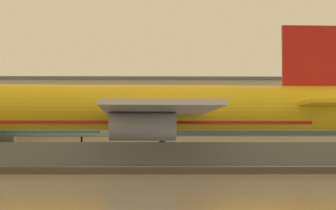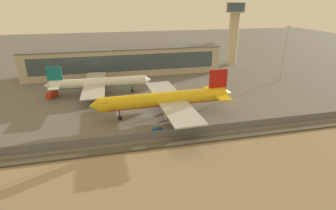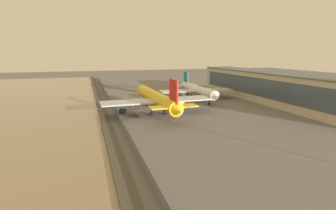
% 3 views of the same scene
% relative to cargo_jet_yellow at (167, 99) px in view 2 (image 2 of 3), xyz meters
% --- Properties ---
extents(ground_plane, '(500.00, 500.00, 0.00)m').
position_rel_cargo_jet_yellow_xyz_m(ground_plane, '(-6.52, 0.97, -5.60)').
color(ground_plane, '#66635E').
extents(shoreline_seawall, '(320.00, 3.00, 0.50)m').
position_rel_cargo_jet_yellow_xyz_m(shoreline_seawall, '(-6.52, -19.53, -5.35)').
color(shoreline_seawall, '#474238').
rests_on(shoreline_seawall, ground).
extents(perimeter_fence, '(280.00, 0.10, 2.27)m').
position_rel_cargo_jet_yellow_xyz_m(perimeter_fence, '(-6.52, -15.03, -4.47)').
color(perimeter_fence, slate).
rests_on(perimeter_fence, ground).
extents(cargo_jet_yellow, '(48.96, 41.73, 14.68)m').
position_rel_cargo_jet_yellow_xyz_m(cargo_jet_yellow, '(0.00, 0.00, 0.00)').
color(cargo_jet_yellow, yellow).
rests_on(cargo_jet_yellow, ground).
extents(passenger_jet_white_teal, '(42.83, 36.51, 12.64)m').
position_rel_cargo_jet_yellow_xyz_m(passenger_jet_white_teal, '(-22.84, 26.57, -0.78)').
color(passenger_jet_white_teal, white).
rests_on(passenger_jet_white_teal, ground).
extents(baggage_tug, '(3.53, 3.18, 1.80)m').
position_rel_cargo_jet_yellow_xyz_m(baggage_tug, '(-5.36, -12.06, -4.80)').
color(baggage_tug, '#19519E').
rests_on(baggage_tug, ground).
extents(ops_van, '(3.99, 5.61, 2.48)m').
position_rel_cargo_jet_yellow_xyz_m(ops_van, '(-41.06, 26.84, -4.33)').
color(ops_van, red).
rests_on(ops_van, ground).
extents(control_tower, '(11.36, 11.36, 37.50)m').
position_rel_cargo_jet_yellow_xyz_m(control_tower, '(54.88, 64.68, 15.91)').
color(control_tower, '#C6B793').
rests_on(control_tower, ground).
extents(terminal_building, '(98.94, 16.06, 13.94)m').
position_rel_cargo_jet_yellow_xyz_m(terminal_building, '(-9.46, 56.75, 1.38)').
color(terminal_building, '#BCB299').
rests_on(terminal_building, ground).
extents(apron_light_mast_apron_west, '(3.20, 0.40, 25.66)m').
position_rel_cargo_jet_yellow_xyz_m(apron_light_mast_apron_west, '(62.89, 27.46, 8.55)').
color(apron_light_mast_apron_west, '#A8A8AD').
rests_on(apron_light_mast_apron_west, ground).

